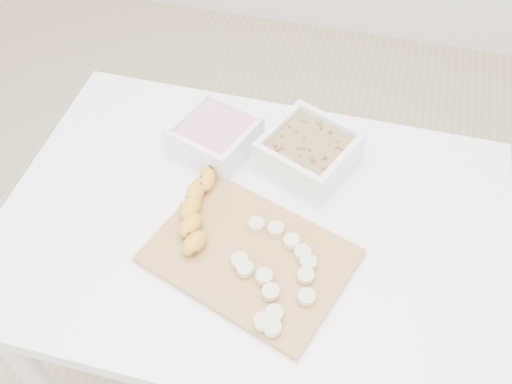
% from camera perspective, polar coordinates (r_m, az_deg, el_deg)
% --- Properties ---
extents(ground, '(3.50, 3.50, 0.00)m').
position_cam_1_polar(ground, '(1.79, -0.25, -17.24)').
color(ground, '#C6AD89').
rests_on(ground, ground).
extents(table, '(1.00, 0.70, 0.75)m').
position_cam_1_polar(table, '(1.21, -0.36, -5.72)').
color(table, white).
rests_on(table, ground).
extents(bowl_yogurt, '(0.20, 0.20, 0.07)m').
position_cam_1_polar(bowl_yogurt, '(1.23, -4.11, 5.63)').
color(bowl_yogurt, white).
rests_on(bowl_yogurt, table).
extents(bowl_granola, '(0.22, 0.22, 0.08)m').
position_cam_1_polar(bowl_granola, '(1.20, 5.27, 4.03)').
color(bowl_granola, white).
rests_on(bowl_granola, table).
extents(cutting_board, '(0.42, 0.36, 0.01)m').
position_cam_1_polar(cutting_board, '(1.07, -0.62, -6.42)').
color(cutting_board, '#B68249').
rests_on(cutting_board, table).
extents(banana, '(0.06, 0.21, 0.04)m').
position_cam_1_polar(banana, '(1.11, -5.95, -1.95)').
color(banana, gold).
rests_on(banana, cutting_board).
extents(banana_slices, '(0.16, 0.23, 0.02)m').
position_cam_1_polar(banana_slices, '(1.04, 2.09, -8.13)').
color(banana_slices, beige).
rests_on(banana_slices, cutting_board).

